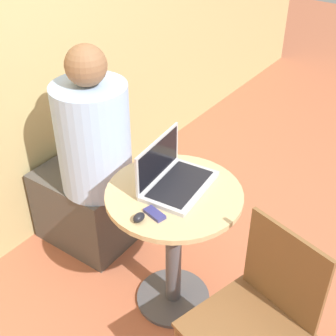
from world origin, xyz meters
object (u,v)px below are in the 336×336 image
Objects in this scene: chair_empty at (256,323)px; person_seated at (89,172)px; laptop at (173,177)px; cell_phone at (155,214)px.

chair_empty is 1.22m from person_seated.
laptop is 0.45× the size of chair_empty.
cell_phone is at bearing -164.35° from laptop.
chair_empty reaches higher than cell_phone.
chair_empty is at bearing -113.62° from laptop.
laptop is 0.23m from cell_phone.
chair_empty is (-0.04, -0.52, -0.27)m from cell_phone.
cell_phone is 0.59m from chair_empty.
person_seated is (0.26, 0.66, -0.21)m from cell_phone.
cell_phone is at bearing 85.75° from chair_empty.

